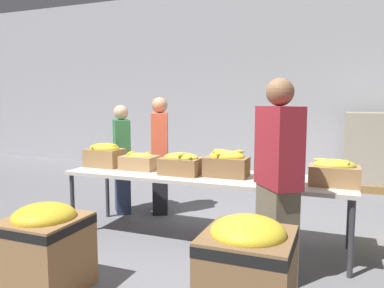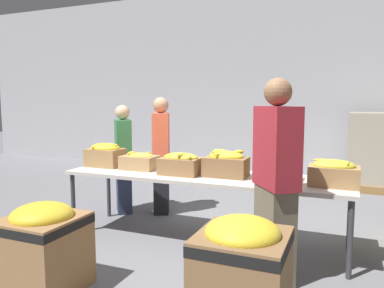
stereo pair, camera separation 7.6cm
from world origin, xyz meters
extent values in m
plane|color=slate|center=(0.00, 0.00, 0.00)|extent=(30.00, 30.00, 0.00)
cube|color=#A8A8AD|center=(0.00, 4.32, 2.00)|extent=(16.00, 0.08, 4.00)
cube|color=beige|center=(0.00, 0.00, 0.74)|extent=(3.13, 0.83, 0.04)
cylinder|color=#38383D|center=(-1.51, -0.35, 0.36)|extent=(0.05, 0.05, 0.72)
cylinder|color=#38383D|center=(1.51, -0.35, 0.36)|extent=(0.05, 0.05, 0.72)
cylinder|color=#38383D|center=(-1.51, 0.35, 0.36)|extent=(0.05, 0.05, 0.72)
cylinder|color=#38383D|center=(1.51, 0.35, 0.36)|extent=(0.05, 0.05, 0.72)
cube|color=#A37A4C|center=(-1.32, 0.04, 0.87)|extent=(0.43, 0.31, 0.22)
ellipsoid|color=yellow|center=(-1.32, 0.04, 0.98)|extent=(0.39, 0.28, 0.13)
ellipsoid|color=yellow|center=(-1.43, -0.03, 1.01)|extent=(0.12, 0.21, 0.05)
ellipsoid|color=yellow|center=(-1.23, 0.01, 1.03)|extent=(0.22, 0.07, 0.05)
cube|color=tan|center=(-0.82, 0.02, 0.84)|extent=(0.42, 0.29, 0.16)
ellipsoid|color=yellow|center=(-0.82, 0.02, 0.92)|extent=(0.33, 0.22, 0.06)
ellipsoid|color=yellow|center=(-0.93, 0.02, 0.94)|extent=(0.08, 0.21, 0.05)
ellipsoid|color=yellow|center=(-0.74, 0.09, 0.94)|extent=(0.05, 0.16, 0.05)
cube|color=olive|center=(-0.24, -0.07, 0.85)|extent=(0.44, 0.32, 0.18)
ellipsoid|color=gold|center=(-0.24, -0.07, 0.95)|extent=(0.40, 0.25, 0.10)
ellipsoid|color=gold|center=(-0.20, -0.15, 0.98)|extent=(0.09, 0.16, 0.06)
ellipsoid|color=gold|center=(-0.11, -0.13, 0.97)|extent=(0.12, 0.21, 0.04)
cube|color=olive|center=(0.26, -0.01, 0.86)|extent=(0.46, 0.28, 0.21)
ellipsoid|color=yellow|center=(0.26, -0.01, 0.97)|extent=(0.38, 0.23, 0.13)
ellipsoid|color=yellow|center=(0.39, 0.03, 1.02)|extent=(0.13, 0.15, 0.06)
ellipsoid|color=yellow|center=(0.19, 0.04, 1.02)|extent=(0.20, 0.11, 0.04)
ellipsoid|color=yellow|center=(0.23, -0.08, 1.00)|extent=(0.16, 0.18, 0.04)
ellipsoid|color=yellow|center=(0.16, -0.02, 1.02)|extent=(0.10, 0.14, 0.04)
cube|color=olive|center=(0.78, -0.01, 0.87)|extent=(0.40, 0.27, 0.22)
ellipsoid|color=gold|center=(0.78, -0.01, 0.99)|extent=(0.34, 0.24, 0.10)
ellipsoid|color=gold|center=(0.81, -0.06, 1.02)|extent=(0.06, 0.15, 0.05)
ellipsoid|color=gold|center=(0.82, -0.05, 1.02)|extent=(0.08, 0.15, 0.05)
cube|color=#A37A4C|center=(1.34, -0.04, 0.85)|extent=(0.46, 0.31, 0.19)
ellipsoid|color=gold|center=(1.34, -0.04, 0.95)|extent=(0.38, 0.27, 0.11)
ellipsoid|color=gold|center=(1.46, -0.06, 0.99)|extent=(0.05, 0.17, 0.05)
ellipsoid|color=gold|center=(1.24, 0.05, 0.98)|extent=(0.21, 0.05, 0.04)
cube|color=black|center=(-0.93, 0.81, 0.38)|extent=(0.33, 0.42, 0.77)
cube|color=#EA5B3D|center=(-0.93, 0.81, 1.08)|extent=(0.37, 0.48, 0.63)
sphere|color=tan|center=(-0.93, 0.81, 1.51)|extent=(0.22, 0.22, 0.22)
cube|color=#6B604C|center=(0.90, -0.63, 0.42)|extent=(0.41, 0.45, 0.83)
cube|color=maroon|center=(0.90, -0.63, 1.17)|extent=(0.47, 0.52, 0.69)
sphere|color=#896042|center=(0.90, -0.63, 1.64)|extent=(0.23, 0.23, 0.23)
cube|color=#2D3856|center=(-1.44, 0.62, 0.36)|extent=(0.36, 0.38, 0.72)
cube|color=#387A47|center=(-1.44, 0.62, 1.01)|extent=(0.41, 0.44, 0.59)
sphere|color=#DBAD89|center=(-1.44, 0.62, 1.41)|extent=(0.20, 0.20, 0.20)
cube|color=olive|center=(-0.82, -1.54, 0.31)|extent=(0.59, 0.59, 0.63)
cube|color=black|center=(-0.82, -1.54, 0.57)|extent=(0.59, 0.59, 0.07)
ellipsoid|color=gold|center=(-0.82, -1.54, 0.64)|extent=(0.50, 0.50, 0.21)
cube|color=olive|center=(0.85, -1.54, 0.36)|extent=(0.57, 0.57, 0.71)
cube|color=black|center=(0.85, -1.54, 0.66)|extent=(0.58, 0.58, 0.07)
ellipsoid|color=yellow|center=(0.85, -1.54, 0.72)|extent=(0.49, 0.49, 0.20)
cube|color=olive|center=(1.93, 3.54, 0.07)|extent=(1.00, 1.00, 0.13)
cube|color=#A39984|center=(1.93, 3.54, 0.74)|extent=(0.92, 0.92, 1.23)
camera|label=1|loc=(1.36, -3.82, 1.56)|focal=35.00mm
camera|label=2|loc=(1.43, -3.79, 1.56)|focal=35.00mm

